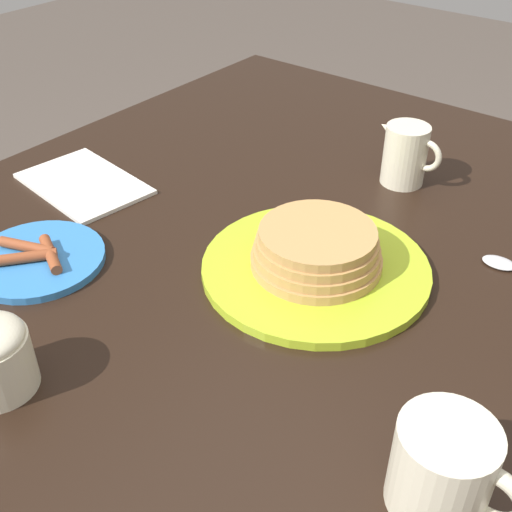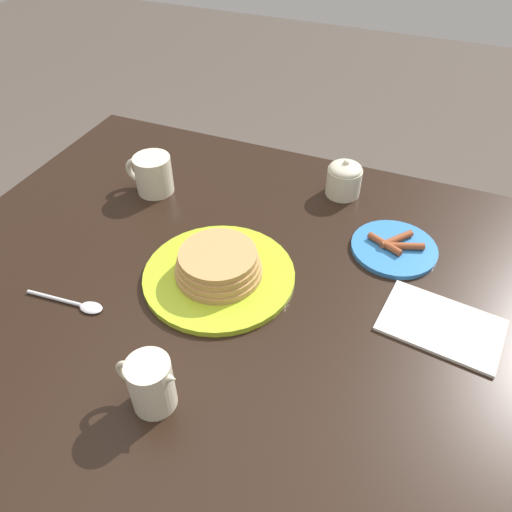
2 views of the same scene
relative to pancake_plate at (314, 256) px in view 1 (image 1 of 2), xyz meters
The scene contains 6 objects.
dining_table 0.16m from the pancake_plate, 86.33° to the left, with size 1.14×1.09×0.78m.
pancake_plate is the anchor object (origin of this frame).
side_plate_bacon 0.35m from the pancake_plate, 144.52° to the right, with size 0.17×0.17×0.02m.
coffee_mug 0.33m from the pancake_plate, 37.64° to the right, with size 0.11×0.08×0.09m.
creamer_pitcher 0.28m from the pancake_plate, 94.51° to the left, with size 0.11×0.07×0.10m.
napkin 0.40m from the pancake_plate, behind, with size 0.21×0.15×0.01m.
Camera 1 is at (0.34, -0.61, 1.26)m, focal length 45.00 mm.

